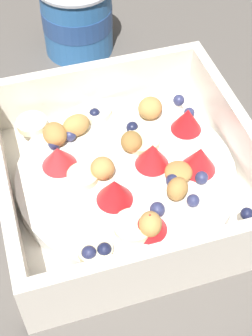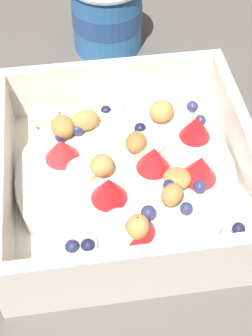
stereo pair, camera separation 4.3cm
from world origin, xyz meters
The scene contains 3 objects.
ground_plane centered at (0.00, 0.00, 0.00)m, with size 2.40×2.40×0.00m, color #56514C.
fruit_bowl centered at (0.00, 0.01, 0.02)m, with size 0.21×0.21×0.06m.
yogurt_cup centered at (0.01, 0.23, 0.04)m, with size 0.08×0.08×0.08m.
Camera 2 is at (-0.04, -0.27, 0.36)m, focal length 53.77 mm.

